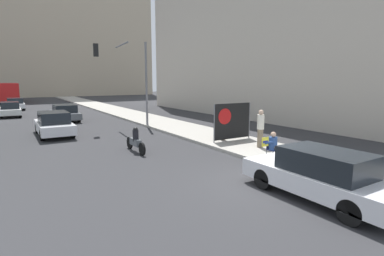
{
  "coord_description": "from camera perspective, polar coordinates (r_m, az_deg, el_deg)",
  "views": [
    {
      "loc": [
        -6.96,
        -6.61,
        3.38
      ],
      "look_at": [
        0.66,
        5.68,
        1.09
      ],
      "focal_mm": 28.0,
      "sensor_mm": 36.0,
      "label": 1
    }
  ],
  "objects": [
    {
      "name": "pedestrian_behind",
      "position": [
        16.47,
        5.85,
        0.87
      ],
      "size": [
        0.34,
        0.34,
        1.78
      ],
      "rotation": [
        0.0,
        0.0,
        5.74
      ],
      "color": "#756651",
      "rests_on": "sidewalk_curb"
    },
    {
      "name": "city_bus_on_road",
      "position": [
        54.22,
        -31.58,
        5.95
      ],
      "size": [
        2.54,
        12.06,
        3.01
      ],
      "color": "red",
      "rests_on": "ground_plane"
    },
    {
      "name": "car_on_road_midblock",
      "position": [
        27.51,
        -23.08,
        2.7
      ],
      "size": [
        1.89,
        4.79,
        1.4
      ],
      "color": "#565B60",
      "rests_on": "ground_plane"
    },
    {
      "name": "car_on_road_nearest",
      "position": [
        20.4,
        -24.82,
        0.74
      ],
      "size": [
        1.86,
        4.67,
        1.5
      ],
      "color": "silver",
      "rests_on": "ground_plane"
    },
    {
      "name": "ground_plane",
      "position": [
        10.18,
        14.07,
        -10.68
      ],
      "size": [
        160.0,
        160.0,
        0.0
      ],
      "primitive_type": "plane",
      "color": "#303033"
    },
    {
      "name": "car_on_road_distant",
      "position": [
        33.32,
        -31.32,
        3.09
      ],
      "size": [
        1.71,
        4.46,
        1.4
      ],
      "color": "white",
      "rests_on": "ground_plane"
    },
    {
      "name": "protest_banner",
      "position": [
        16.36,
        7.66,
        1.33
      ],
      "size": [
        2.5,
        0.06,
        2.03
      ],
      "color": "slate",
      "rests_on": "sidewalk_curb"
    },
    {
      "name": "seated_protester",
      "position": [
        12.62,
        15.36,
        -3.25
      ],
      "size": [
        0.91,
        0.77,
        1.18
      ],
      "rotation": [
        0.0,
        0.0,
        0.23
      ],
      "color": "#474C56",
      "rests_on": "sidewalk_curb"
    },
    {
      "name": "car_on_road_far_lane",
      "position": [
        40.81,
        -30.62,
        3.99
      ],
      "size": [
        1.86,
        4.29,
        1.39
      ],
      "color": "silver",
      "rests_on": "ground_plane"
    },
    {
      "name": "traffic_light_pole",
      "position": [
        21.85,
        -11.99,
        10.97
      ],
      "size": [
        3.66,
        3.43,
        5.96
      ],
      "color": "slate",
      "rests_on": "sidewalk_curb"
    },
    {
      "name": "motorcycle_on_road",
      "position": [
        14.51,
        -10.71,
        -2.5
      ],
      "size": [
        0.28,
        2.22,
        1.21
      ],
      "color": "#565B60",
      "rests_on": "ground_plane"
    },
    {
      "name": "sidewalk_curb",
      "position": [
        24.17,
        -6.23,
        1.09
      ],
      "size": [
        3.47,
        90.0,
        0.15
      ],
      "primitive_type": "cube",
      "color": "#A8A399",
      "rests_on": "ground_plane"
    },
    {
      "name": "building_backdrop_far",
      "position": [
        76.44,
        -29.27,
        20.4
      ],
      "size": [
        52.0,
        12.0,
        39.82
      ],
      "color": "tan",
      "rests_on": "ground_plane"
    },
    {
      "name": "building_backdrop_right",
      "position": [
        31.88,
        15.35,
        21.51
      ],
      "size": [
        10.0,
        32.0,
        20.9
      ],
      "color": "#BCB2A3",
      "rests_on": "ground_plane"
    },
    {
      "name": "jogger_on_sidewalk",
      "position": [
        14.9,
        12.92,
        -0.02
      ],
      "size": [
        0.34,
        0.34,
        1.85
      ],
      "rotation": [
        0.0,
        0.0,
        3.1
      ],
      "color": "#756651",
      "rests_on": "sidewalk_curb"
    },
    {
      "name": "parked_car_curbside",
      "position": [
        9.37,
        23.37,
        -8.19
      ],
      "size": [
        1.74,
        4.58,
        1.47
      ],
      "color": "silver",
      "rests_on": "ground_plane"
    }
  ]
}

